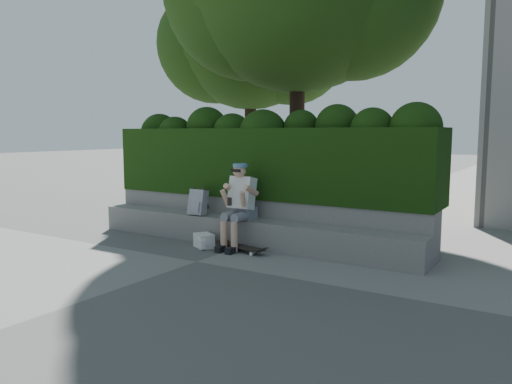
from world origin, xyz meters
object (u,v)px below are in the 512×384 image
Objects in this scene: person at (240,202)px; backpack_plaid at (198,202)px; backpack_ground at (204,241)px; skateboard at (242,247)px.

person reaches higher than backpack_plaid.
person is at bearing -5.61° from backpack_plaid.
backpack_ground is at bearing -42.32° from backpack_plaid.
backpack_plaid is 1.26× the size of backpack_ground.
person reaches higher than skateboard.
backpack_plaid is at bearing 174.99° from person.
backpack_plaid is at bearing 168.94° from backpack_ground.
backpack_ground reaches higher than skateboard.
skateboard is at bearing -50.38° from person.
skateboard is 2.46× the size of backpack_ground.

